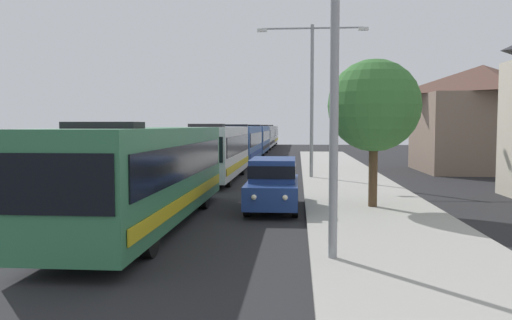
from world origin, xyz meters
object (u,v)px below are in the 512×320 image
(streetlamp_mid, at_px, (312,84))
(bus_second_in_line, at_px, (217,151))
(white_suv, at_px, (273,182))
(streetlamp_near, at_px, (335,19))
(bus_fourth_in_line, at_px, (255,139))
(bus_tail_end, at_px, (269,135))
(bus_lead, at_px, (149,172))
(box_truck_oncoming, at_px, (250,134))
(bus_middle, at_px, (241,143))
(bus_rear, at_px, (263,136))
(roadside_tree, at_px, (374,106))

(streetlamp_mid, bearing_deg, bus_second_in_line, -172.44)
(white_suv, xyz_separation_m, streetlamp_near, (1.70, -7.41, 4.42))
(bus_fourth_in_line, distance_m, bus_tail_end, 26.39)
(bus_lead, bearing_deg, white_suv, 42.45)
(bus_tail_end, height_order, box_truck_oncoming, bus_tail_end)
(bus_fourth_in_line, relative_size, streetlamp_mid, 1.36)
(bus_second_in_line, height_order, bus_fourth_in_line, same)
(streetlamp_mid, bearing_deg, bus_middle, 114.40)
(white_suv, height_order, streetlamp_near, streetlamp_near)
(bus_rear, height_order, box_truck_oncoming, bus_rear)
(white_suv, distance_m, streetlamp_mid, 11.78)
(streetlamp_near, bearing_deg, bus_second_in_line, 107.17)
(bus_middle, distance_m, bus_rear, 26.34)
(bus_rear, relative_size, box_truck_oncoming, 1.47)
(bus_lead, height_order, white_suv, bus_lead)
(bus_middle, height_order, bus_rear, same)
(white_suv, bearing_deg, roadside_tree, 1.43)
(bus_fourth_in_line, bearing_deg, white_suv, -84.11)
(streetlamp_mid, bearing_deg, roadside_tree, -79.58)
(bus_fourth_in_line, xyz_separation_m, bus_tail_end, (-0.00, 26.39, -0.00))
(bus_rear, xyz_separation_m, bus_tail_end, (-0.00, 13.21, -0.00))
(box_truck_oncoming, bearing_deg, bus_rear, -78.82)
(bus_middle, relative_size, roadside_tree, 2.28)
(streetlamp_mid, bearing_deg, white_suv, -98.96)
(white_suv, bearing_deg, bus_tail_end, 93.40)
(roadside_tree, bearing_deg, streetlamp_near, -104.69)
(bus_second_in_line, xyz_separation_m, box_truck_oncoming, (-3.30, 55.67, 0.02))
(bus_second_in_line, xyz_separation_m, bus_tail_end, (0.00, 52.17, 0.00))
(bus_tail_end, bearing_deg, roadside_tree, -83.24)
(box_truck_oncoming, distance_m, streetlamp_mid, 55.76)
(bus_lead, height_order, bus_middle, same)
(streetlamp_mid, bearing_deg, streetlamp_near, -90.00)
(streetlamp_mid, height_order, roadside_tree, streetlamp_mid)
(bus_rear, bearing_deg, bus_fourth_in_line, -90.00)
(box_truck_oncoming, height_order, streetlamp_mid, streetlamp_mid)
(bus_lead, height_order, streetlamp_mid, streetlamp_mid)
(bus_rear, xyz_separation_m, box_truck_oncoming, (-3.30, 16.71, 0.02))
(bus_middle, relative_size, streetlamp_near, 1.41)
(white_suv, relative_size, streetlamp_mid, 0.56)
(white_suv, relative_size, streetlamp_near, 0.56)
(bus_rear, bearing_deg, bus_tail_end, 90.00)
(bus_fourth_in_line, bearing_deg, streetlamp_near, -82.89)
(bus_middle, height_order, bus_tail_end, same)
(bus_rear, relative_size, white_suv, 2.49)
(streetlamp_mid, bearing_deg, box_truck_oncoming, 99.00)
(bus_second_in_line, distance_m, streetlamp_mid, 6.63)
(bus_fourth_in_line, bearing_deg, bus_rear, 90.00)
(bus_lead, distance_m, bus_second_in_line, 13.45)
(streetlamp_near, bearing_deg, box_truck_oncoming, 96.78)
(bus_rear, relative_size, roadside_tree, 2.26)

